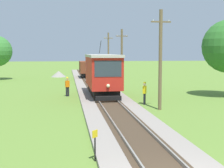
{
  "coord_description": "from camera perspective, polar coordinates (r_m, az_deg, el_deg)",
  "views": [
    {
      "loc": [
        -3.13,
        -8.27,
        4.04
      ],
      "look_at": [
        0.67,
        17.62,
        1.32
      ],
      "focal_mm": 49.31,
      "sensor_mm": 36.0,
      "label": 1
    }
  ],
  "objects": [
    {
      "name": "utility_pole_far",
      "position": [
        48.08,
        -0.67,
        5.43
      ],
      "size": [
        1.4,
        0.49,
        7.06
      ],
      "color": "brown",
      "rests_on": "ground"
    },
    {
      "name": "gravel_pile",
      "position": [
        51.1,
        -9.86,
        1.86
      ],
      "size": [
        2.49,
        2.49,
        0.98
      ],
      "primitive_type": "cone",
      "color": "gray",
      "rests_on": "ground"
    },
    {
      "name": "track_worker",
      "position": [
        23.89,
        6.06,
        -1.45
      ],
      "size": [
        0.38,
        0.45,
        1.78
      ],
      "rotation": [
        0.0,
        0.0,
        -0.44
      ],
      "color": "black",
      "rests_on": "ground"
    },
    {
      "name": "red_tram",
      "position": [
        27.68,
        -1.82,
        2.1
      ],
      "size": [
        2.6,
        8.54,
        4.79
      ],
      "color": "red",
      "rests_on": "rail_right"
    },
    {
      "name": "utility_pole_mid",
      "position": [
        36.44,
        1.82,
        5.01
      ],
      "size": [
        1.4,
        0.26,
        6.73
      ],
      "color": "brown",
      "rests_on": "ground"
    },
    {
      "name": "utility_pole_near_tram",
      "position": [
        21.64,
        8.96,
        4.61
      ],
      "size": [
        1.4,
        0.3,
        6.95
      ],
      "color": "brown",
      "rests_on": "ground"
    },
    {
      "name": "freight_car",
      "position": [
        47.3,
        -4.54,
        2.9
      ],
      "size": [
        2.4,
        5.2,
        2.31
      ],
      "color": "brown",
      "rests_on": "rail_right"
    },
    {
      "name": "trackside_signal_marker",
      "position": [
        11.59,
        -3.17,
        -11.0
      ],
      "size": [
        0.21,
        0.21,
        1.18
      ],
      "color": "black",
      "rests_on": "ground"
    },
    {
      "name": "second_worker",
      "position": [
        28.41,
        -8.28,
        -0.31
      ],
      "size": [
        0.42,
        0.31,
        1.78
      ],
      "rotation": [
        0.0,
        0.0,
        1.76
      ],
      "color": "black",
      "rests_on": "ground"
    }
  ]
}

